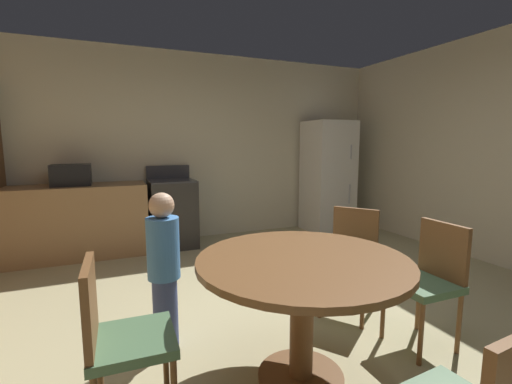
% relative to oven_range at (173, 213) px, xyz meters
% --- Properties ---
extents(ground_plane, '(14.00, 14.00, 0.00)m').
position_rel_oven_range_xyz_m(ground_plane, '(0.41, -2.73, -0.47)').
color(ground_plane, tan).
extents(wall_back, '(6.18, 0.12, 2.70)m').
position_rel_oven_range_xyz_m(wall_back, '(0.41, 0.40, 0.88)').
color(wall_back, beige).
rests_on(wall_back, ground).
extents(kitchen_counter, '(2.03, 0.60, 0.90)m').
position_rel_oven_range_xyz_m(kitchen_counter, '(-1.37, -0.00, -0.02)').
color(kitchen_counter, '#9E754C').
rests_on(kitchen_counter, ground).
extents(oven_range, '(0.60, 0.60, 1.10)m').
position_rel_oven_range_xyz_m(oven_range, '(0.00, 0.00, 0.00)').
color(oven_range, '#2D2B28').
rests_on(oven_range, ground).
extents(refrigerator, '(0.68, 0.68, 1.76)m').
position_rel_oven_range_xyz_m(refrigerator, '(2.48, -0.05, 0.41)').
color(refrigerator, white).
rests_on(refrigerator, ground).
extents(microwave, '(0.44, 0.32, 0.26)m').
position_rel_oven_range_xyz_m(microwave, '(-1.20, -0.00, 0.56)').
color(microwave, black).
rests_on(microwave, kitchen_counter).
extents(dining_table, '(1.23, 1.23, 0.76)m').
position_rel_oven_range_xyz_m(dining_table, '(0.23, -3.10, 0.14)').
color(dining_table, brown).
rests_on(dining_table, ground).
extents(chair_northeast, '(0.56, 0.56, 0.87)m').
position_rel_oven_range_xyz_m(chair_northeast, '(1.05, -2.50, 0.03)').
color(chair_northeast, brown).
rests_on(chair_northeast, ground).
extents(chair_west, '(0.41, 0.41, 0.87)m').
position_rel_oven_range_xyz_m(chair_west, '(-0.78, -3.07, 0.03)').
color(chair_west, brown).
rests_on(chair_west, ground).
extents(chair_east, '(0.41, 0.41, 0.87)m').
position_rel_oven_range_xyz_m(chair_east, '(1.24, -3.11, 0.03)').
color(chair_east, brown).
rests_on(chair_east, ground).
extents(person_child, '(0.31, 0.31, 1.09)m').
position_rel_oven_range_xyz_m(person_child, '(-0.46, -2.42, 0.11)').
color(person_child, '#3D4C84').
rests_on(person_child, ground).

